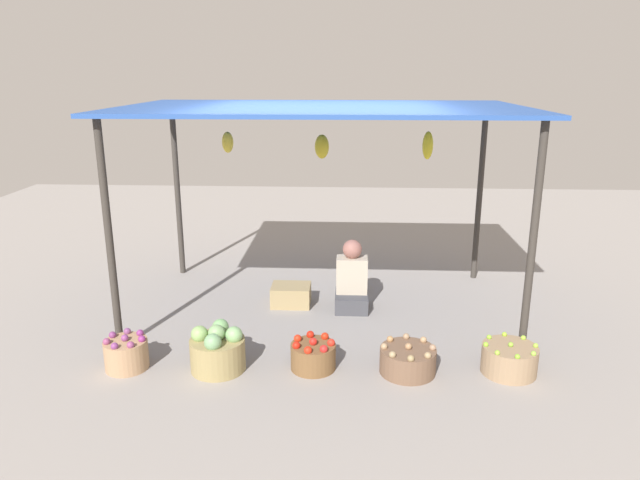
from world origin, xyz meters
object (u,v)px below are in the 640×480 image
(wooden_crate_near_vendor, at_px, (291,295))
(vendor_person, at_px, (352,282))
(basket_cabbages, at_px, (218,350))
(basket_purple_onions, at_px, (126,353))
(basket_potatoes, at_px, (408,360))
(basket_limes, at_px, (509,359))
(basket_red_tomatoes, at_px, (313,355))

(wooden_crate_near_vendor, bearing_deg, vendor_person, -4.17)
(basket_cabbages, bearing_deg, basket_purple_onions, -178.63)
(vendor_person, height_order, wooden_crate_near_vendor, vendor_person)
(vendor_person, xyz_separation_m, basket_potatoes, (0.49, -1.43, -0.18))
(basket_cabbages, distance_m, basket_potatoes, 1.67)
(basket_purple_onions, height_order, basket_cabbages, basket_cabbages)
(basket_potatoes, bearing_deg, basket_limes, 2.62)
(vendor_person, xyz_separation_m, wooden_crate_near_vendor, (-0.68, 0.05, -0.18))
(basket_cabbages, distance_m, basket_limes, 2.55)
(basket_purple_onions, height_order, wooden_crate_near_vendor, basket_purple_onions)
(basket_red_tomatoes, height_order, wooden_crate_near_vendor, basket_red_tomatoes)
(basket_red_tomatoes, height_order, basket_potatoes, basket_red_tomatoes)
(basket_potatoes, bearing_deg, basket_cabbages, -179.03)
(basket_cabbages, height_order, basket_limes, basket_cabbages)
(basket_red_tomatoes, xyz_separation_m, basket_limes, (1.71, 0.01, 0.00))
(basket_cabbages, bearing_deg, basket_limes, 1.54)
(wooden_crate_near_vendor, bearing_deg, basket_limes, -35.04)
(basket_cabbages, relative_size, basket_potatoes, 0.99)
(basket_red_tomatoes, distance_m, basket_limes, 1.71)
(basket_purple_onions, distance_m, basket_potatoes, 2.48)
(basket_cabbages, distance_m, basket_red_tomatoes, 0.84)
(basket_purple_onions, bearing_deg, basket_red_tomatoes, 2.74)
(vendor_person, relative_size, wooden_crate_near_vendor, 1.80)
(vendor_person, bearing_deg, basket_red_tomatoes, -103.72)
(basket_purple_onions, xyz_separation_m, basket_red_tomatoes, (1.65, 0.08, -0.02))
(basket_purple_onions, distance_m, basket_cabbages, 0.81)
(basket_limes, bearing_deg, basket_potatoes, -177.38)
(basket_purple_onions, height_order, basket_potatoes, basket_purple_onions)
(vendor_person, relative_size, basket_potatoes, 1.59)
(basket_cabbages, xyz_separation_m, wooden_crate_near_vendor, (0.50, 1.51, -0.07))
(vendor_person, xyz_separation_m, basket_red_tomatoes, (-0.34, -1.40, -0.17))
(vendor_person, bearing_deg, basket_cabbages, -128.98)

